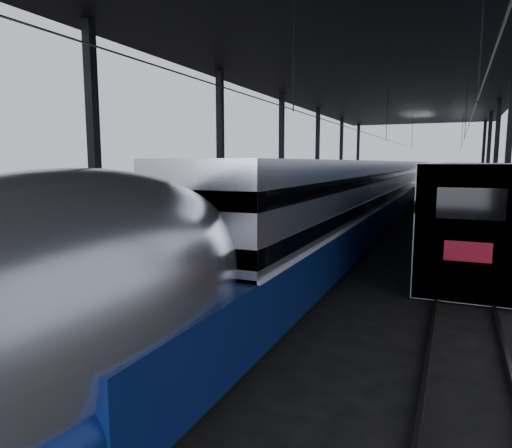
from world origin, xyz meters
The scene contains 8 objects.
ground centered at (0.00, 0.00, 0.00)m, with size 160.00×160.00×0.00m, color black.
platform centered at (-3.50, 20.00, 0.50)m, with size 6.00×80.00×1.00m, color #4C4C4F.
yellow_strip centered at (-0.70, 20.00, 1.00)m, with size 0.30×80.00×0.01m, color gold.
rails centered at (4.50, 20.00, 0.08)m, with size 6.52×80.00×0.16m.
canopy centered at (1.90, 20.00, 9.12)m, with size 18.00×75.00×9.47m.
tgv_train centered at (2.00, 23.62, 1.87)m, with size 2.80×65.20×4.01m.
second_train centered at (7.00, 32.33, 1.98)m, with size 2.84×56.05×3.91m.
child centered at (-1.97, -1.23, 1.43)m, with size 0.31×0.20×0.85m, color #552D1C.
Camera 1 is at (6.59, -8.33, 3.94)m, focal length 32.00 mm.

